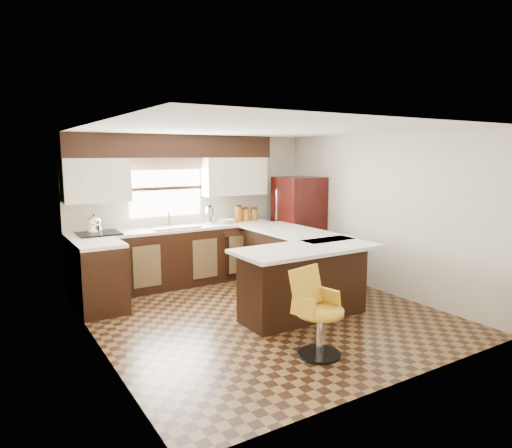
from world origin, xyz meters
TOP-DOWN VIEW (x-y plane):
  - floor at (0.00, 0.00)m, footprint 4.40×4.40m
  - ceiling at (0.00, 0.00)m, footprint 4.40×4.40m
  - wall_back at (0.00, 2.20)m, footprint 4.40×0.00m
  - wall_front at (0.00, -2.20)m, footprint 4.40×0.00m
  - wall_left at (-2.10, 0.00)m, footprint 0.00×4.40m
  - wall_right at (2.10, 0.00)m, footprint 0.00×4.40m
  - base_cab_back at (-0.45, 1.90)m, footprint 3.30×0.60m
  - base_cab_left at (-1.80, 1.25)m, footprint 0.60×0.70m
  - counter_back at (-0.45, 1.90)m, footprint 3.30×0.60m
  - counter_left at (-1.80, 1.25)m, footprint 0.60×0.70m
  - soffit at (-0.40, 2.03)m, footprint 3.40×0.35m
  - upper_cab_left at (-1.62, 2.03)m, footprint 0.94×0.35m
  - upper_cab_right at (0.68, 2.03)m, footprint 1.14×0.35m
  - window_pane at (-0.50, 2.18)m, footprint 1.20×0.02m
  - valance at (-0.50, 2.14)m, footprint 1.30×0.06m
  - sink at (-0.50, 1.88)m, footprint 0.75×0.45m
  - dishwasher at (0.55, 1.61)m, footprint 0.58×0.03m
  - cooktop at (-1.65, 1.88)m, footprint 0.58×0.50m
  - peninsula_long at (0.90, 0.62)m, footprint 0.60×1.95m
  - peninsula_return at (0.38, -0.35)m, footprint 1.65×0.60m
  - counter_pen_long at (0.95, 0.62)m, footprint 0.84×1.95m
  - counter_pen_return at (0.35, -0.44)m, footprint 1.89×0.84m
  - refrigerator at (1.71, 1.54)m, footprint 0.73×0.70m
  - bar_chair at (-0.19, -1.36)m, footprint 0.59×0.59m
  - kettle at (-1.71, 1.88)m, footprint 0.20×0.20m
  - percolator at (0.14, 1.90)m, footprint 0.13×0.13m
  - mixing_bowl at (0.45, 1.90)m, footprint 0.31×0.31m
  - canister_large at (0.70, 1.92)m, footprint 0.12×0.12m
  - canister_med at (0.85, 1.92)m, footprint 0.13×0.13m
  - canister_small at (1.02, 1.92)m, footprint 0.12×0.12m

SIDE VIEW (x-z plane):
  - floor at x=0.00m, z-range 0.00..0.00m
  - dishwasher at x=0.55m, z-range 0.04..0.82m
  - base_cab_back at x=-0.45m, z-range 0.00..0.90m
  - base_cab_left at x=-1.80m, z-range 0.00..0.90m
  - peninsula_long at x=0.90m, z-range 0.00..0.90m
  - peninsula_return at x=0.38m, z-range 0.00..0.90m
  - bar_chair at x=-0.19m, z-range 0.00..0.92m
  - refrigerator at x=1.71m, z-range 0.00..1.70m
  - counter_back at x=-0.45m, z-range 0.90..0.94m
  - counter_left at x=-1.80m, z-range 0.90..0.94m
  - counter_pen_long at x=0.95m, z-range 0.90..0.94m
  - counter_pen_return at x=0.35m, z-range 0.90..0.94m
  - cooktop at x=-1.65m, z-range 0.94..0.97m
  - sink at x=-0.50m, z-range 0.95..0.98m
  - mixing_bowl at x=0.45m, z-range 0.95..1.01m
  - canister_small at x=1.02m, z-range 0.95..1.14m
  - canister_med at x=0.85m, z-range 0.95..1.15m
  - canister_large at x=0.70m, z-range 0.95..1.20m
  - percolator at x=0.14m, z-range 0.95..1.23m
  - kettle at x=-1.71m, z-range 0.97..1.24m
  - wall_back at x=0.00m, z-range -1.00..3.40m
  - wall_front at x=0.00m, z-range -1.00..3.40m
  - wall_left at x=-2.10m, z-range -1.00..3.40m
  - wall_right at x=2.10m, z-range -1.00..3.40m
  - window_pane at x=-0.50m, z-range 1.10..2.00m
  - upper_cab_left at x=-1.62m, z-range 1.40..2.04m
  - upper_cab_right at x=0.68m, z-range 1.40..2.04m
  - valance at x=-0.50m, z-range 1.85..2.03m
  - soffit at x=-0.40m, z-range 2.04..2.40m
  - ceiling at x=0.00m, z-range 2.40..2.40m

